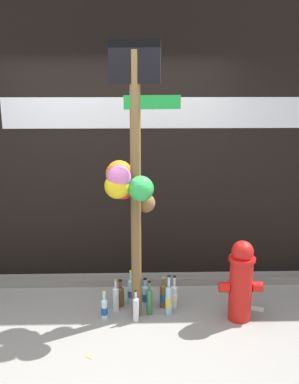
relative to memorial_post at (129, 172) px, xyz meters
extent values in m
plane|color=gray|center=(-0.18, -0.45, -1.43)|extent=(14.00, 14.00, 0.00)
cube|color=black|center=(-0.18, 1.06, 0.16)|extent=(10.00, 0.20, 3.19)
cube|color=silver|center=(0.56, 0.95, 0.45)|extent=(3.89, 0.01, 0.33)
cube|color=slate|center=(-0.18, 0.66, -1.39)|extent=(8.00, 0.12, 0.08)
cylinder|color=brown|center=(0.06, 0.00, -0.19)|extent=(0.10, 0.10, 2.48)
cube|color=#198C33|center=(0.21, 0.00, 0.61)|extent=(0.50, 0.07, 0.12)
cube|color=black|center=(0.06, 0.00, 0.95)|extent=(0.45, 0.13, 0.36)
sphere|color=yellow|center=(-0.11, -0.11, -0.10)|extent=(0.23, 0.23, 0.23)
sphere|color=red|center=(-0.06, 0.07, -0.16)|extent=(0.23, 0.23, 0.23)
sphere|color=green|center=(0.10, -0.13, -0.13)|extent=(0.23, 0.23, 0.23)
sphere|color=orange|center=(-0.10, 0.14, -0.05)|extent=(0.26, 0.26, 0.26)
sphere|color=#D66BB2|center=(-0.09, -0.12, -0.02)|extent=(0.22, 0.22, 0.22)
sphere|color=brown|center=(0.15, 0.10, -0.32)|extent=(0.18, 0.18, 0.18)
sphere|color=brown|center=(0.15, 0.10, -0.18)|extent=(0.13, 0.13, 0.13)
sphere|color=brown|center=(0.11, 0.10, -0.15)|extent=(0.05, 0.05, 0.05)
sphere|color=brown|center=(0.19, 0.10, -0.15)|extent=(0.05, 0.05, 0.05)
sphere|color=brown|center=(0.15, 0.05, -0.18)|extent=(0.05, 0.05, 0.05)
cylinder|color=red|center=(1.04, -0.10, -1.13)|extent=(0.22, 0.22, 0.60)
cylinder|color=red|center=(1.04, -0.10, -0.81)|extent=(0.25, 0.25, 0.03)
sphere|color=red|center=(1.04, -0.10, -0.74)|extent=(0.21, 0.21, 0.21)
cylinder|color=red|center=(0.88, -0.10, -1.10)|extent=(0.10, 0.10, 0.10)
cylinder|color=red|center=(1.20, -0.10, -1.10)|extent=(0.10, 0.10, 0.10)
cylinder|color=#93CCE0|center=(0.00, 0.24, -1.31)|extent=(0.07, 0.07, 0.25)
cone|color=#93CCE0|center=(0.00, 0.24, -1.17)|extent=(0.07, 0.07, 0.03)
cylinder|color=#93CCE0|center=(0.00, 0.24, -1.12)|extent=(0.03, 0.03, 0.07)
cylinder|color=#1E478C|center=(0.00, 0.24, -1.33)|extent=(0.07, 0.07, 0.07)
cylinder|color=gold|center=(0.00, 0.24, -1.08)|extent=(0.04, 0.04, 0.01)
cylinder|color=#93CCE0|center=(0.37, 0.00, -1.30)|extent=(0.06, 0.06, 0.28)
cone|color=#93CCE0|center=(0.37, 0.00, -1.14)|extent=(0.06, 0.06, 0.03)
cylinder|color=#93CCE0|center=(0.37, 0.00, -1.08)|extent=(0.03, 0.03, 0.10)
cylinder|color=#D8C64C|center=(0.37, 0.00, -1.30)|extent=(0.07, 0.07, 0.11)
cylinder|color=black|center=(0.37, 0.00, -1.03)|extent=(0.03, 0.03, 0.01)
cylinder|color=silver|center=(0.05, -0.11, -1.32)|extent=(0.06, 0.06, 0.23)
cone|color=silver|center=(0.05, -0.11, -1.20)|extent=(0.06, 0.06, 0.02)
cylinder|color=silver|center=(0.05, -0.11, -1.16)|extent=(0.02, 0.02, 0.06)
cylinder|color=black|center=(0.05, -0.11, -1.12)|extent=(0.03, 0.03, 0.01)
cylinder|color=silver|center=(-0.15, 0.10, -1.32)|extent=(0.06, 0.06, 0.23)
cone|color=silver|center=(-0.15, 0.10, -1.19)|extent=(0.06, 0.06, 0.02)
cylinder|color=silver|center=(-0.15, 0.10, -1.15)|extent=(0.02, 0.02, 0.06)
cylinder|color=gold|center=(-0.15, 0.10, -1.11)|extent=(0.03, 0.03, 0.01)
cylinder|color=brown|center=(0.33, 0.15, -1.32)|extent=(0.07, 0.07, 0.23)
cone|color=brown|center=(0.33, 0.15, -1.19)|extent=(0.07, 0.07, 0.03)
cylinder|color=brown|center=(0.33, 0.15, -1.15)|extent=(0.03, 0.03, 0.06)
cylinder|color=#1E478C|center=(0.33, 0.15, -1.33)|extent=(0.08, 0.08, 0.09)
cylinder|color=gold|center=(0.33, 0.15, -1.11)|extent=(0.03, 0.03, 0.01)
cylinder|color=#B2DBEA|center=(-0.25, -0.07, -1.34)|extent=(0.06, 0.06, 0.19)
cone|color=#B2DBEA|center=(-0.25, -0.07, -1.23)|extent=(0.06, 0.06, 0.02)
cylinder|color=#B2DBEA|center=(-0.25, -0.07, -1.19)|extent=(0.03, 0.03, 0.06)
cylinder|color=#1E478C|center=(-0.25, -0.07, -1.35)|extent=(0.06, 0.06, 0.07)
cylinder|color=gold|center=(-0.25, -0.07, -1.16)|extent=(0.03, 0.03, 0.01)
cylinder|color=#93CCE0|center=(0.14, 0.15, -1.33)|extent=(0.06, 0.06, 0.22)
cone|color=#93CCE0|center=(0.14, 0.15, -1.21)|extent=(0.06, 0.06, 0.03)
cylinder|color=#93CCE0|center=(0.14, 0.15, -1.16)|extent=(0.03, 0.03, 0.06)
cylinder|color=#1E478C|center=(0.14, 0.15, -1.33)|extent=(0.07, 0.07, 0.08)
cylinder|color=black|center=(0.14, 0.15, -1.13)|extent=(0.04, 0.04, 0.01)
cylinder|color=#337038|center=(0.18, 0.01, -1.31)|extent=(0.06, 0.06, 0.25)
cone|color=#337038|center=(0.18, 0.01, -1.18)|extent=(0.06, 0.06, 0.02)
cylinder|color=#337038|center=(0.18, 0.01, -1.13)|extent=(0.03, 0.03, 0.07)
cylinder|color=black|center=(0.18, 0.01, -1.09)|extent=(0.03, 0.03, 0.01)
cylinder|color=brown|center=(-0.11, 0.18, -1.34)|extent=(0.08, 0.08, 0.19)
cone|color=brown|center=(-0.11, 0.18, -1.23)|extent=(0.08, 0.08, 0.03)
cylinder|color=brown|center=(-0.11, 0.18, -1.19)|extent=(0.04, 0.04, 0.06)
cylinder|color=black|center=(-0.11, 0.18, -1.15)|extent=(0.04, 0.04, 0.01)
cylinder|color=silver|center=(0.43, 0.14, -1.32)|extent=(0.07, 0.07, 0.22)
cone|color=silver|center=(0.43, 0.14, -1.20)|extent=(0.07, 0.07, 0.03)
cylinder|color=silver|center=(0.43, 0.14, -1.15)|extent=(0.03, 0.03, 0.08)
cylinder|color=silver|center=(0.43, 0.14, -1.31)|extent=(0.07, 0.07, 0.08)
cylinder|color=black|center=(0.43, 0.14, -1.10)|extent=(0.03, 0.03, 0.01)
cube|color=tan|center=(-0.33, -0.66, -1.43)|extent=(0.09, 0.09, 0.01)
cube|color=silver|center=(1.25, 0.08, -1.43)|extent=(0.18, 0.14, 0.01)
camera|label=1|loc=(0.07, -3.87, 0.82)|focal=41.13mm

